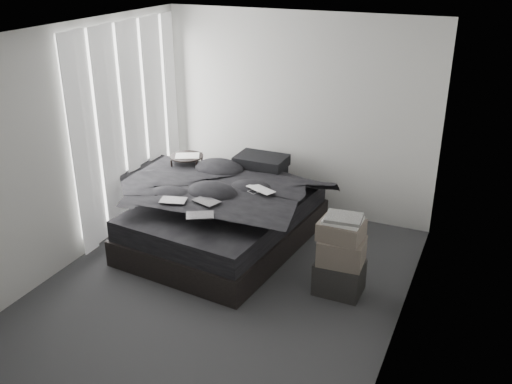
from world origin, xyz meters
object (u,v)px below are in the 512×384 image
at_px(laptop, 257,184).
at_px(box_lower, 339,277).
at_px(bed, 225,231).
at_px(side_stand, 188,184).

distance_m(laptop, box_lower, 1.40).
bearing_deg(bed, side_stand, 151.28).
bearing_deg(bed, laptop, 7.50).
distance_m(bed, side_stand, 1.03).
relative_size(laptop, side_stand, 0.46).
relative_size(bed, side_stand, 2.84).
distance_m(bed, laptop, 0.79).
bearing_deg(side_stand, box_lower, -23.70).
xyz_separation_m(side_stand, box_lower, (2.39, -1.05, -0.22)).
bearing_deg(side_stand, bed, -34.51).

